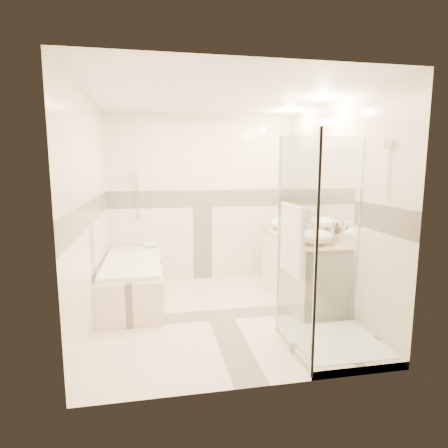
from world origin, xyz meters
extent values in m
cube|color=beige|center=(0.00, 0.00, -0.01)|extent=(2.80, 3.00, 0.01)
cube|color=white|center=(0.00, 0.00, 2.50)|extent=(2.80, 3.00, 0.01)
cube|color=beige|center=(0.00, 1.50, 1.25)|extent=(2.80, 0.01, 2.50)
cube|color=beige|center=(0.00, -1.50, 1.25)|extent=(2.80, 0.01, 2.50)
cube|color=beige|center=(-1.40, 0.00, 1.25)|extent=(0.01, 3.00, 2.50)
cube|color=beige|center=(1.40, 0.00, 1.25)|extent=(0.01, 3.00, 2.50)
cube|color=white|center=(1.39, 0.30, 1.45)|extent=(0.01, 1.60, 1.00)
cylinder|color=silver|center=(-0.97, 1.47, 1.35)|extent=(0.02, 0.02, 0.70)
cube|color=beige|center=(-1.02, 0.65, 0.25)|extent=(0.75, 1.70, 0.50)
cube|color=white|center=(-1.02, 0.65, 0.53)|extent=(0.69, 1.60, 0.06)
ellipsoid|color=white|center=(-1.02, 0.65, 0.48)|extent=(0.56, 1.40, 0.16)
cube|color=white|center=(1.12, 0.30, 0.40)|extent=(0.55, 1.60, 0.80)
cylinder|color=silver|center=(0.83, -0.10, 0.55)|extent=(0.01, 0.24, 0.01)
cylinder|color=silver|center=(0.83, 0.70, 0.55)|extent=(0.01, 0.24, 0.01)
cube|color=tan|center=(1.12, 0.30, 0.83)|extent=(0.57, 1.62, 0.05)
cube|color=beige|center=(0.95, -1.05, 0.04)|extent=(0.90, 0.90, 0.08)
cube|color=white|center=(0.95, -1.05, 0.09)|extent=(0.80, 0.80, 0.01)
cube|color=white|center=(0.51, -1.05, 1.04)|extent=(0.01, 0.90, 2.00)
cube|color=white|center=(0.95, -0.61, 1.04)|extent=(0.90, 0.01, 2.00)
cylinder|color=silver|center=(0.50, -1.50, 1.04)|extent=(0.03, 0.03, 2.00)
cylinder|color=silver|center=(0.50, -0.60, 1.04)|extent=(0.03, 0.03, 2.00)
cylinder|color=silver|center=(1.40, -0.60, 1.04)|extent=(0.03, 0.03, 2.00)
cylinder|color=silver|center=(1.36, -1.05, 1.95)|extent=(0.03, 0.10, 0.10)
cylinder|color=silver|center=(0.47, -1.05, 1.40)|extent=(0.02, 0.60, 0.02)
cube|color=white|center=(0.47, -1.05, 1.10)|extent=(0.04, 0.48, 0.62)
ellipsoid|color=white|center=(1.10, 0.85, 0.94)|extent=(0.43, 0.43, 0.17)
ellipsoid|color=white|center=(1.10, -0.15, 0.93)|extent=(0.42, 0.42, 0.17)
cylinder|color=silver|center=(1.33, 0.85, 0.99)|extent=(0.03, 0.03, 0.29)
cylinder|color=silver|center=(1.28, 0.85, 1.12)|extent=(0.10, 0.02, 0.02)
cylinder|color=silver|center=(1.33, -0.15, 0.98)|extent=(0.03, 0.03, 0.26)
cylinder|color=silver|center=(1.28, -0.15, 1.09)|extent=(0.09, 0.02, 0.02)
imported|color=black|center=(1.10, 0.15, 0.93)|extent=(0.07, 0.07, 0.16)
imported|color=black|center=(1.10, 0.41, 0.93)|extent=(0.16, 0.16, 0.15)
cube|color=white|center=(1.10, 0.95, 0.89)|extent=(0.22, 0.31, 0.09)
cylinder|color=white|center=(-0.79, 1.31, 0.60)|extent=(0.19, 0.09, 0.09)
camera|label=1|loc=(-0.74, -4.15, 1.75)|focal=30.00mm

